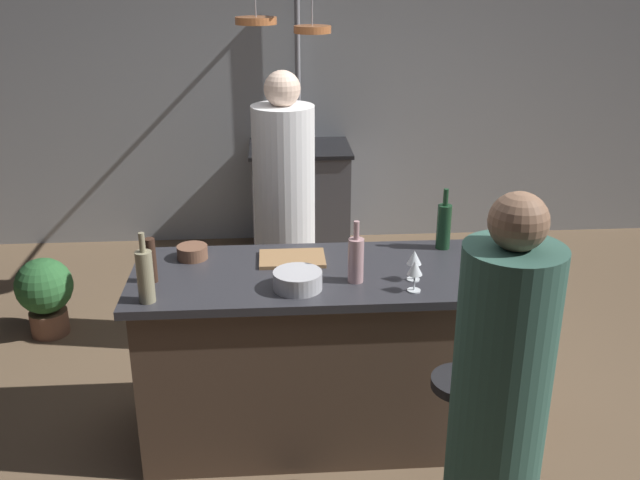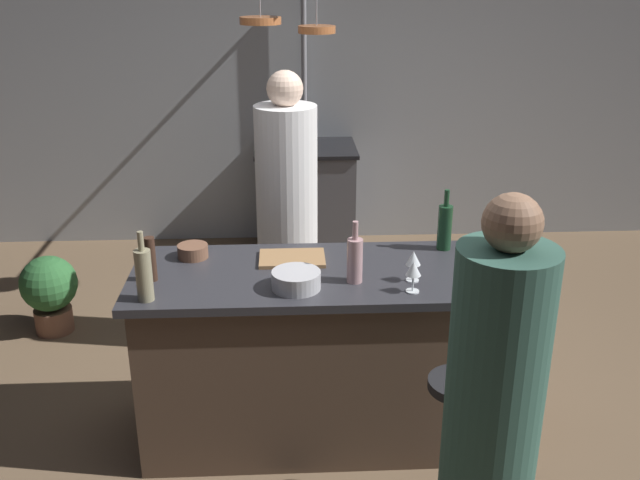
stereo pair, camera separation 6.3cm
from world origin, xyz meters
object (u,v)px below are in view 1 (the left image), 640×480
wine_bottle_green (444,225)px  wine_glass_by_chef (415,269)px  guest_right (496,424)px  chef (285,226)px  cutting_board (292,259)px  wine_bottle_rose (356,259)px  stove_range (300,200)px  mixing_bowl_steel (298,280)px  wine_bottle_white (145,275)px  pepper_mill (151,260)px  wine_glass_near_left_guest (414,259)px  mixing_bowl_wooden (192,252)px  potted_plant (45,292)px  bar_stool_right (458,441)px

wine_bottle_green → wine_glass_by_chef: (-0.24, -0.49, -0.02)m
guest_right → chef: bearing=109.9°
cutting_board → wine_bottle_rose: wine_bottle_rose is taller
guest_right → wine_bottle_green: bearing=85.9°
chef → cutting_board: bearing=-88.5°
stove_range → guest_right: 3.52m
mixing_bowl_steel → wine_bottle_white: bearing=-172.8°
pepper_mill → wine_glass_near_left_guest: pepper_mill is taller
guest_right → cutting_board: guest_right is taller
wine_bottle_white → mixing_bowl_wooden: size_ratio=2.11×
wine_bottle_white → wine_glass_by_chef: (1.16, 0.02, -0.02)m
wine_bottle_green → wine_bottle_white: size_ratio=0.99×
wine_glass_near_left_guest → wine_glass_by_chef: bearing=-99.5°
wine_bottle_green → mixing_bowl_wooden: 1.26m
stove_range → potted_plant: 2.14m
mixing_bowl_wooden → wine_bottle_green: bearing=2.3°
potted_plant → mixing_bowl_steel: size_ratio=2.37×
potted_plant → wine_bottle_rose: bearing=-34.7°
cutting_board → wine_glass_by_chef: (0.53, -0.38, 0.10)m
pepper_mill → wine_bottle_rose: bearing=-3.7°
wine_glass_near_left_guest → mixing_bowl_steel: wine_glass_near_left_guest is taller
wine_bottle_white → mixing_bowl_steel: (0.65, 0.08, -0.08)m
wine_glass_near_left_guest → cutting_board: bearing=153.8°
stove_range → pepper_mill: 2.69m
wine_bottle_white → wine_glass_near_left_guest: size_ratio=2.16×
bar_stool_right → guest_right: 0.54m
chef → wine_glass_by_chef: (0.55, -1.16, 0.21)m
wine_glass_by_chef → bar_stool_right: bearing=-69.6°
chef → pepper_mill: bearing=-122.6°
bar_stool_right → wine_bottle_rose: wine_bottle_rose is taller
chef → pepper_mill: 1.18m
mixing_bowl_wooden → wine_bottle_white: bearing=-107.7°
stove_range → guest_right: guest_right is taller
guest_right → wine_bottle_white: (-1.32, 0.75, 0.28)m
wine_bottle_rose → wine_glass_by_chef: (0.25, -0.12, -0.01)m
chef → wine_bottle_white: 1.35m
wine_bottle_rose → wine_bottle_green: wine_bottle_green is taller
wine_bottle_green → guest_right: bearing=-94.1°
chef → wine_glass_near_left_guest: size_ratio=11.69×
guest_right → stove_range: bearing=98.9°
wine_bottle_rose → wine_bottle_white: size_ratio=0.92×
wine_glass_near_left_guest → mixing_bowl_wooden: 1.09m
guest_right → mixing_bowl_wooden: (-1.17, 1.21, 0.19)m
stove_range → cutting_board: size_ratio=2.78×
wine_bottle_rose → wine_bottle_white: bearing=-171.1°
guest_right → mixing_bowl_steel: (-0.67, 0.83, 0.20)m
guest_right → wine_glass_near_left_guest: bearing=98.6°
potted_plant → wine_glass_by_chef: wine_glass_by_chef is taller
bar_stool_right → guest_right: (0.01, -0.39, 0.37)m
guest_right → wine_glass_by_chef: bearing=101.2°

